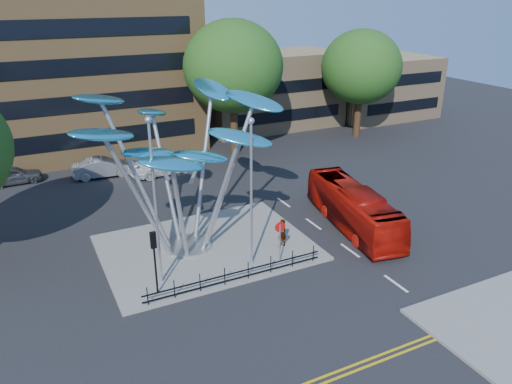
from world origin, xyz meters
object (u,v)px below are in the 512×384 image
no_entry_sign_island (280,235)px  parked_car_mid (103,167)px  traffic_light_island (154,250)px  pedestrian (282,233)px  street_lamp_right (251,181)px  street_lamp_left (154,189)px  tree_right (233,67)px  leaf_sculpture (179,136)px  parked_car_right (162,165)px  red_bus (353,208)px  parked_car_left (14,175)px  tree_far (361,67)px

no_entry_sign_island → parked_car_mid: bearing=108.0°
traffic_light_island → no_entry_sign_island: bearing=0.1°
no_entry_sign_island → pedestrian: size_ratio=1.39×
street_lamp_right → street_lamp_left: bearing=174.3°
tree_right → no_entry_sign_island: (-6.00, -19.48, -6.22)m
leaf_sculpture → parked_car_right: size_ratio=2.36×
street_lamp_left → red_bus: bearing=4.6°
street_lamp_right → pedestrian: 4.88m
traffic_light_island → parked_car_left: 21.18m
street_lamp_left → pedestrian: bearing=4.1°
no_entry_sign_island → parked_car_mid: size_ratio=0.51×
tree_far → street_lamp_right: (-21.50, -19.00, -2.01)m
leaf_sculpture → pedestrian: 8.17m
parked_car_left → parked_car_right: (11.13, -2.97, 0.08)m
tree_right → parked_car_right: (-7.60, -2.17, -7.25)m
traffic_light_island → leaf_sculpture: bearing=55.0°
tree_right → no_entry_sign_island: tree_right is taller
street_lamp_right → parked_car_left: size_ratio=2.02×
no_entry_sign_island → parked_car_right: size_ratio=0.45×
leaf_sculpture → street_lamp_left: size_ratio=1.45×
tree_right → tree_far: (14.00, 0.00, -0.93)m
tree_far → parked_car_left: tree_far is taller
tree_far → parked_car_mid: size_ratio=2.24×
tree_right → leaf_sculpture: tree_right is taller
leaf_sculpture → pedestrian: bearing=-27.5°
street_lamp_left → no_entry_sign_island: size_ratio=3.59×
leaf_sculpture → pedestrian: leaf_sculpture is taller
tree_right → red_bus: bearing=-88.4°
tree_far → parked_car_mid: (-26.12, -0.68, -6.31)m
tree_right → red_bus: 18.69m
tree_far → traffic_light_island: (-27.00, -19.50, -4.49)m
tree_far → pedestrian: bearing=-136.6°
tree_far → street_lamp_right: tree_far is taller
tree_far → street_lamp_left: (-26.50, -18.50, -1.75)m
street_lamp_right → pedestrian: street_lamp_right is taller
tree_right → parked_car_right: tree_right is taller
tree_right → leaf_sculpture: 18.37m
traffic_light_island → no_entry_sign_island: size_ratio=1.40×
tree_right → traffic_light_island: bearing=-123.7°
street_lamp_left → parked_car_mid: bearing=88.8°
leaf_sculpture → street_lamp_left: leaf_sculpture is taller
tree_right → tree_far: 14.03m
parked_car_left → parked_car_mid: size_ratio=0.85×
tree_far → no_entry_sign_island: size_ratio=4.41×
tree_far → parked_car_left: 33.36m
parked_car_right → traffic_light_island: bearing=155.3°
traffic_light_island → red_bus: bearing=8.6°
street_lamp_right → pedestrian: bearing=22.5°
parked_car_left → no_entry_sign_island: bearing=-149.4°
no_entry_sign_island → parked_car_left: no_entry_sign_island is taller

